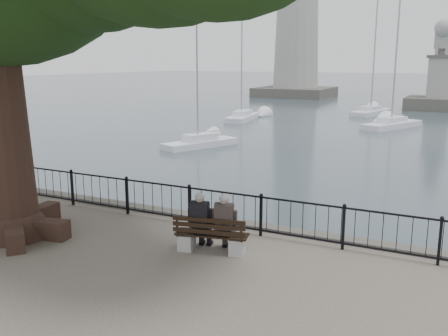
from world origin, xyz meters
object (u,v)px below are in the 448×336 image
Objects in this scene: person_left at (202,223)px; person_right at (226,225)px; lion_monument at (439,87)px; bench at (211,239)px; lighthouse at (298,3)px.

person_right is at bearing 12.22° from person_left.
lion_monument is (1.85, 48.86, 0.76)m from person_left.
bench is at bearing -91.86° from lion_monument.
lion_monument is at bearing -31.12° from lighthouse.
bench is 64.77m from lighthouse.
person_left is at bearing -73.41° from lighthouse.
person_left is at bearing -167.78° from person_right.
person_left is at bearing 171.51° from bench.
lion_monument is at bearing 88.14° from bench.
lighthouse is at bearing 107.09° from person_right.
bench is 48.94m from lion_monument.
person_right is 0.15× the size of lion_monument.
lighthouse is at bearing 106.81° from bench.
lighthouse reaches higher than bench.
person_left is at bearing -92.17° from lion_monument.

